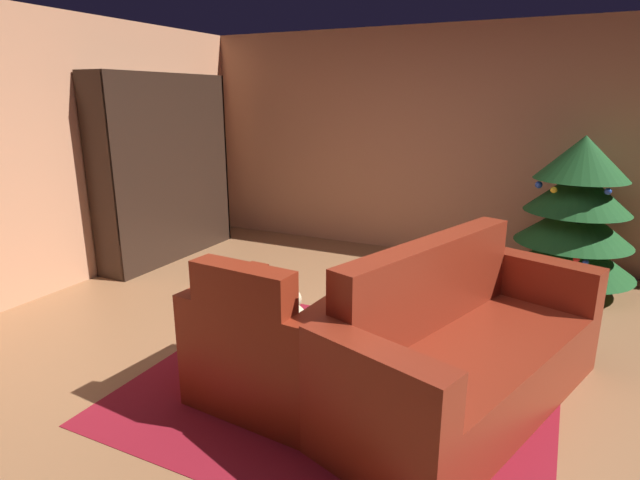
# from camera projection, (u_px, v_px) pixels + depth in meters

# --- Properties ---
(ground_plane) EXTENTS (7.63, 7.63, 0.00)m
(ground_plane) POSITION_uv_depth(u_px,v_px,m) (366.00, 379.00, 3.35)
(ground_plane) COLOR #9E6C45
(wall_back) EXTENTS (6.48, 0.06, 2.52)m
(wall_back) POSITION_uv_depth(u_px,v_px,m) (467.00, 145.00, 5.60)
(wall_back) COLOR tan
(wall_back) RESTS_ON ground
(wall_left) EXTENTS (0.06, 6.04, 2.52)m
(wall_left) POSITION_uv_depth(u_px,v_px,m) (14.00, 159.00, 4.35)
(wall_left) COLOR tan
(wall_left) RESTS_ON ground
(area_rug) EXTENTS (2.51, 2.14, 0.01)m
(area_rug) POSITION_uv_depth(u_px,v_px,m) (342.00, 386.00, 3.26)
(area_rug) COLOR maroon
(area_rug) RESTS_ON ground
(bookshelf_unit) EXTENTS (0.37, 1.78, 2.01)m
(bookshelf_unit) POSITION_uv_depth(u_px,v_px,m) (174.00, 170.00, 5.76)
(bookshelf_unit) COLOR black
(bookshelf_unit) RESTS_ON ground
(armchair_red) EXTENTS (0.94, 0.80, 0.92)m
(armchair_red) POSITION_uv_depth(u_px,v_px,m) (273.00, 350.00, 3.04)
(armchair_red) COLOR maroon
(armchair_red) RESTS_ON ground
(couch_red) EXTENTS (1.39, 2.13, 0.96)m
(couch_red) POSITION_uv_depth(u_px,v_px,m) (463.00, 353.00, 3.01)
(couch_red) COLOR maroon
(couch_red) RESTS_ON ground
(coffee_table) EXTENTS (0.64, 0.64, 0.41)m
(coffee_table) POSITION_uv_depth(u_px,v_px,m) (371.00, 336.00, 3.12)
(coffee_table) COLOR black
(coffee_table) RESTS_ON ground
(book_stack_on_table) EXTENTS (0.23, 0.16, 0.07)m
(book_stack_on_table) POSITION_uv_depth(u_px,v_px,m) (377.00, 324.00, 3.10)
(book_stack_on_table) COLOR #B42826
(book_stack_on_table) RESTS_ON coffee_table
(bottle_on_table) EXTENTS (0.07, 0.07, 0.32)m
(bottle_on_table) POSITION_uv_depth(u_px,v_px,m) (382.00, 300.00, 3.23)
(bottle_on_table) COLOR #0F512D
(bottle_on_table) RESTS_ON coffee_table
(decorated_tree) EXTENTS (1.13, 1.13, 1.44)m
(decorated_tree) POSITION_uv_depth(u_px,v_px,m) (575.00, 215.00, 4.68)
(decorated_tree) COLOR brown
(decorated_tree) RESTS_ON ground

